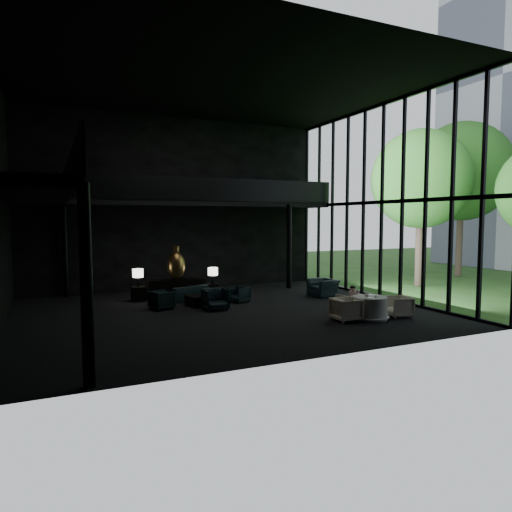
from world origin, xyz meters
name	(u,v)px	position (x,y,z in m)	size (l,w,h in m)	color
floor	(225,312)	(0.00, 0.00, 0.00)	(14.00, 12.00, 0.02)	black
ceiling	(223,81)	(0.00, 0.00, 8.00)	(14.00, 12.00, 0.02)	black
wall_back	(179,204)	(0.00, 6.00, 4.00)	(14.00, 0.04, 8.00)	black
wall_front	(316,189)	(0.00, -6.00, 4.00)	(14.00, 0.04, 8.00)	black
curtain_wall	(382,202)	(6.95, 0.00, 4.00)	(0.20, 12.00, 8.00)	black
mezzanine_left	(33,195)	(-6.00, 0.00, 4.00)	(2.00, 12.00, 0.25)	black
mezzanine_back	(206,204)	(1.00, 5.00, 4.00)	(12.00, 2.00, 0.25)	black
railing_left	(69,176)	(-5.00, 0.00, 4.60)	(0.06, 12.00, 1.00)	black
railing_back	(213,189)	(1.00, 4.00, 4.60)	(12.00, 0.06, 1.00)	black
column_sw	(86,287)	(-5.00, -5.70, 2.00)	(0.24, 0.24, 4.00)	black
column_nw	(65,250)	(-5.00, 5.70, 2.00)	(0.24, 0.24, 4.00)	black
column_ne	(289,246)	(4.80, 4.00, 2.00)	(0.24, 0.24, 4.00)	black
tree_near	(421,179)	(11.00, 2.00, 5.23)	(4.80, 4.80, 7.65)	#382D23
tree_far	(462,172)	(16.00, 4.00, 5.99)	(5.60, 5.60, 8.80)	#382D23
console	(176,288)	(-0.79, 3.72, 0.39)	(2.44, 0.55, 0.78)	black
bronze_urn	(176,265)	(-0.79, 3.60, 1.37)	(0.75, 0.75, 1.39)	brown
side_table_left	(139,294)	(-2.39, 3.51, 0.29)	(0.53, 0.53, 0.58)	black
table_lamp_left	(138,274)	(-2.39, 3.56, 1.09)	(0.43, 0.43, 0.72)	black
side_table_right	(212,289)	(0.81, 3.67, 0.25)	(0.45, 0.45, 0.50)	black
table_lamp_right	(213,272)	(0.81, 3.58, 1.00)	(0.42, 0.42, 0.71)	black
sofa	(187,290)	(-0.57, 2.83, 0.41)	(2.12, 0.62, 0.83)	black
lounge_armchair_west	(162,299)	(-1.92, 1.42, 0.37)	(0.72, 0.67, 0.74)	black
lounge_armchair_east	(239,294)	(1.19, 1.55, 0.31)	(0.60, 0.56, 0.62)	black
lounge_armchair_south	(215,297)	(-0.18, 0.48, 0.48)	(0.93, 0.87, 0.96)	black
window_armchair	(323,284)	(5.00, 1.34, 0.53)	(1.20, 0.78, 1.05)	black
coffee_table	(201,301)	(-0.43, 1.45, 0.20)	(0.92, 0.92, 0.41)	black
dining_table	(370,309)	(3.97, -3.09, 0.33)	(1.25, 1.25, 0.75)	white
dining_chair_north	(351,303)	(3.83, -2.23, 0.42)	(0.81, 0.76, 0.83)	silver
dining_chair_east	(399,306)	(5.06, -3.23, 0.39)	(0.76, 0.71, 0.78)	silver
dining_chair_west	(346,307)	(3.07, -3.00, 0.44)	(0.86, 0.81, 0.89)	silver
child	(353,293)	(3.94, -2.17, 0.72)	(0.25, 0.25, 0.54)	pink
plate_a	(369,298)	(3.76, -3.29, 0.76)	(0.22, 0.22, 0.01)	white
plate_b	(369,295)	(4.13, -2.82, 0.76)	(0.23, 0.23, 0.02)	white
saucer	(377,296)	(4.19, -3.15, 0.76)	(0.14, 0.14, 0.01)	white
coffee_cup	(376,295)	(4.14, -3.16, 0.79)	(0.07, 0.07, 0.05)	white
cereal_bowl	(367,295)	(3.91, -2.97, 0.79)	(0.17, 0.17, 0.09)	white
cream_pot	(375,296)	(4.02, -3.28, 0.78)	(0.06, 0.06, 0.07)	#99999E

